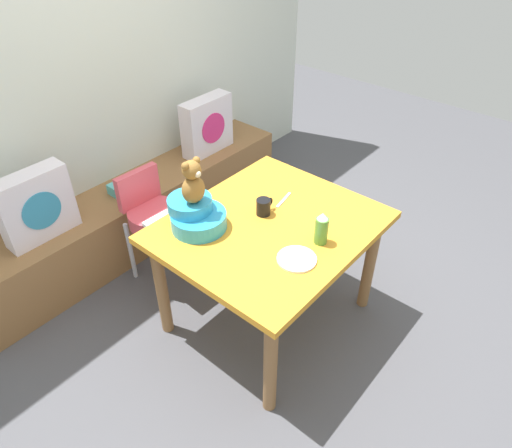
{
  "coord_description": "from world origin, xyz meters",
  "views": [
    {
      "loc": [
        -1.6,
        -1.27,
        2.3
      ],
      "look_at": [
        0.0,
        0.1,
        0.69
      ],
      "focal_mm": 32.97,
      "sensor_mm": 36.0,
      "label": 1
    }
  ],
  "objects_px": {
    "highchair": "(153,214)",
    "coffee_mug": "(264,207)",
    "infant_seat_teal": "(196,215)",
    "book_stack": "(125,187)",
    "pillow_floral_right": "(207,126)",
    "dining_table": "(270,239)",
    "ketchup_bottle": "(321,229)",
    "pillow_floral_left": "(36,206)",
    "teddy_bear": "(193,182)",
    "dinner_plate_near": "(297,259)"
  },
  "relations": [
    {
      "from": "highchair",
      "to": "coffee_mug",
      "type": "height_order",
      "value": "coffee_mug"
    },
    {
      "from": "infant_seat_teal",
      "to": "book_stack",
      "type": "bearing_deg",
      "value": 79.01
    },
    {
      "from": "pillow_floral_right",
      "to": "dining_table",
      "type": "distance_m",
      "value": 1.43
    },
    {
      "from": "pillow_floral_right",
      "to": "ketchup_bottle",
      "type": "distance_m",
      "value": 1.67
    },
    {
      "from": "dining_table",
      "to": "ketchup_bottle",
      "type": "relative_size",
      "value": 6.22
    },
    {
      "from": "pillow_floral_right",
      "to": "highchair",
      "type": "bearing_deg",
      "value": -155.45
    },
    {
      "from": "dining_table",
      "to": "infant_seat_teal",
      "type": "height_order",
      "value": "infant_seat_teal"
    },
    {
      "from": "pillow_floral_left",
      "to": "highchair",
      "type": "relative_size",
      "value": 0.56
    },
    {
      "from": "book_stack",
      "to": "infant_seat_teal",
      "type": "relative_size",
      "value": 0.61
    },
    {
      "from": "dining_table",
      "to": "coffee_mug",
      "type": "relative_size",
      "value": 9.6
    },
    {
      "from": "teddy_bear",
      "to": "ketchup_bottle",
      "type": "xyz_separation_m",
      "value": [
        0.32,
        -0.59,
        -0.19
      ]
    },
    {
      "from": "pillow_floral_left",
      "to": "coffee_mug",
      "type": "xyz_separation_m",
      "value": [
        0.77,
        -1.14,
        0.11
      ]
    },
    {
      "from": "dinner_plate_near",
      "to": "dining_table",
      "type": "bearing_deg",
      "value": 63.66
    },
    {
      "from": "book_stack",
      "to": "coffee_mug",
      "type": "height_order",
      "value": "coffee_mug"
    },
    {
      "from": "pillow_floral_right",
      "to": "infant_seat_teal",
      "type": "xyz_separation_m",
      "value": [
        -1.0,
        -0.93,
        0.13
      ]
    },
    {
      "from": "pillow_floral_right",
      "to": "coffee_mug",
      "type": "height_order",
      "value": "pillow_floral_right"
    },
    {
      "from": "teddy_bear",
      "to": "book_stack",
      "type": "bearing_deg",
      "value": 79.01
    },
    {
      "from": "teddy_bear",
      "to": "coffee_mug",
      "type": "bearing_deg",
      "value": -32.59
    },
    {
      "from": "book_stack",
      "to": "infant_seat_teal",
      "type": "bearing_deg",
      "value": -100.99
    },
    {
      "from": "pillow_floral_right",
      "to": "infant_seat_teal",
      "type": "relative_size",
      "value": 1.33
    },
    {
      "from": "pillow_floral_left",
      "to": "coffee_mug",
      "type": "relative_size",
      "value": 3.67
    },
    {
      "from": "dinner_plate_near",
      "to": "pillow_floral_right",
      "type": "bearing_deg",
      "value": 60.12
    },
    {
      "from": "highchair",
      "to": "teddy_bear",
      "type": "distance_m",
      "value": 0.72
    },
    {
      "from": "dining_table",
      "to": "highchair",
      "type": "distance_m",
      "value": 0.84
    },
    {
      "from": "pillow_floral_right",
      "to": "dining_table",
      "type": "xyz_separation_m",
      "value": [
        -0.73,
        -1.23,
        -0.05
      ]
    },
    {
      "from": "book_stack",
      "to": "coffee_mug",
      "type": "xyz_separation_m",
      "value": [
        0.14,
        -1.16,
        0.29
      ]
    },
    {
      "from": "highchair",
      "to": "ketchup_bottle",
      "type": "height_order",
      "value": "ketchup_bottle"
    },
    {
      "from": "book_stack",
      "to": "coffee_mug",
      "type": "relative_size",
      "value": 1.67
    },
    {
      "from": "teddy_bear",
      "to": "infant_seat_teal",
      "type": "bearing_deg",
      "value": 90.0
    },
    {
      "from": "dining_table",
      "to": "highchair",
      "type": "height_order",
      "value": "highchair"
    },
    {
      "from": "book_stack",
      "to": "dining_table",
      "type": "distance_m",
      "value": 1.26
    },
    {
      "from": "teddy_bear",
      "to": "ketchup_bottle",
      "type": "bearing_deg",
      "value": -61.45
    },
    {
      "from": "book_stack",
      "to": "ketchup_bottle",
      "type": "distance_m",
      "value": 1.58
    },
    {
      "from": "dining_table",
      "to": "coffee_mug",
      "type": "distance_m",
      "value": 0.18
    },
    {
      "from": "highchair",
      "to": "ketchup_bottle",
      "type": "xyz_separation_m",
      "value": [
        0.23,
        -1.11,
        0.31
      ]
    },
    {
      "from": "highchair",
      "to": "teddy_bear",
      "type": "bearing_deg",
      "value": -99.59
    },
    {
      "from": "pillow_floral_left",
      "to": "teddy_bear",
      "type": "relative_size",
      "value": 1.76
    },
    {
      "from": "pillow_floral_right",
      "to": "infant_seat_teal",
      "type": "height_order",
      "value": "same"
    },
    {
      "from": "pillow_floral_left",
      "to": "pillow_floral_right",
      "type": "bearing_deg",
      "value": 0.0
    },
    {
      "from": "pillow_floral_left",
      "to": "dining_table",
      "type": "bearing_deg",
      "value": -59.8
    },
    {
      "from": "dinner_plate_near",
      "to": "infant_seat_teal",
      "type": "bearing_deg",
      "value": 102.36
    },
    {
      "from": "pillow_floral_left",
      "to": "ketchup_bottle",
      "type": "xyz_separation_m",
      "value": [
        0.76,
        -1.52,
        0.15
      ]
    },
    {
      "from": "pillow_floral_right",
      "to": "dinner_plate_near",
      "type": "relative_size",
      "value": 2.2
    },
    {
      "from": "pillow_floral_left",
      "to": "pillow_floral_right",
      "type": "xyz_separation_m",
      "value": [
        1.44,
        0.0,
        0.0
      ]
    },
    {
      "from": "dining_table",
      "to": "dinner_plate_near",
      "type": "distance_m",
      "value": 0.34
    },
    {
      "from": "book_stack",
      "to": "dinner_plate_near",
      "type": "xyz_separation_m",
      "value": [
        -0.06,
        -1.53,
        0.25
      ]
    },
    {
      "from": "highchair",
      "to": "teddy_bear",
      "type": "relative_size",
      "value": 3.16
    },
    {
      "from": "infant_seat_teal",
      "to": "ketchup_bottle",
      "type": "relative_size",
      "value": 1.78
    },
    {
      "from": "dining_table",
      "to": "infant_seat_teal",
      "type": "relative_size",
      "value": 3.49
    },
    {
      "from": "pillow_floral_left",
      "to": "book_stack",
      "type": "height_order",
      "value": "pillow_floral_left"
    }
  ]
}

